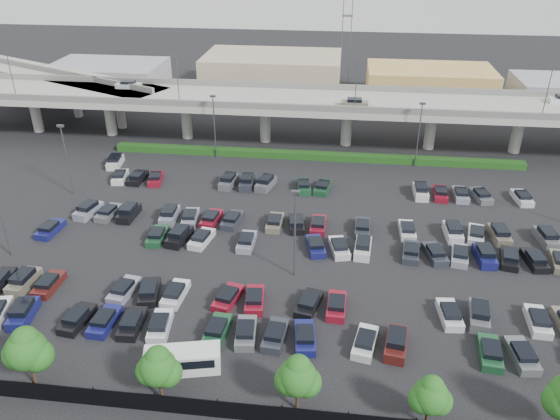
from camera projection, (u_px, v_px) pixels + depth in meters
The scene contains 11 objects.
ground at pixel (301, 238), 66.81m from camera, with size 280.00×280.00×0.00m, color black.
overpass at pixel (317, 104), 91.56m from camera, with size 150.00×13.00×15.80m.
on_ramp at pixel (56, 79), 106.77m from camera, with size 50.93×30.13×8.80m.
hedge at pixel (314, 156), 88.44m from camera, with size 66.00×1.60×1.10m, color #153B11.
fence at pixel (268, 414), 41.89m from camera, with size 70.00×0.10×2.00m.
tree_row at pixel (281, 376), 41.86m from camera, with size 65.07×3.66×5.94m.
shuttle_bus at pixel (183, 359), 46.76m from camera, with size 6.83×3.61×2.09m.
parked_cars at pixel (294, 250), 63.21m from camera, with size 63.07×41.64×1.67m.
light_poles at pixel (269, 183), 66.06m from camera, with size 66.90×48.38×10.30m.
distant_buildings at pixel (383, 80), 117.84m from camera, with size 138.00×24.00×9.00m.
comm_tower at pixel (348, 13), 123.79m from camera, with size 2.40×2.40×30.00m.
Camera 1 is at (4.37, -57.20, 34.51)m, focal length 35.00 mm.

